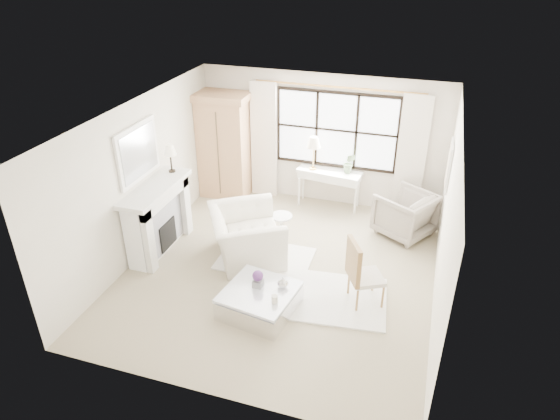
{
  "coord_description": "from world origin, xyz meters",
  "views": [
    {
      "loc": [
        2.09,
        -6.58,
        4.97
      ],
      "look_at": [
        -0.07,
        0.2,
        1.05
      ],
      "focal_mm": 32.0,
      "sensor_mm": 36.0,
      "label": 1
    }
  ],
  "objects_px": {
    "armoire": "(224,145)",
    "club_armchair": "(246,236)",
    "console_table": "(329,188)",
    "coffee_table": "(260,301)"
  },
  "relations": [
    {
      "from": "console_table",
      "to": "coffee_table",
      "type": "height_order",
      "value": "console_table"
    },
    {
      "from": "armoire",
      "to": "club_armchair",
      "type": "bearing_deg",
      "value": -59.8
    },
    {
      "from": "armoire",
      "to": "console_table",
      "type": "bearing_deg",
      "value": 2.62
    },
    {
      "from": "armoire",
      "to": "console_table",
      "type": "height_order",
      "value": "armoire"
    },
    {
      "from": "console_table",
      "to": "club_armchair",
      "type": "relative_size",
      "value": 1.0
    },
    {
      "from": "armoire",
      "to": "club_armchair",
      "type": "distance_m",
      "value": 2.62
    },
    {
      "from": "console_table",
      "to": "club_armchair",
      "type": "xyz_separation_m",
      "value": [
        -0.93,
        -2.31,
        0.04
      ]
    },
    {
      "from": "console_table",
      "to": "club_armchair",
      "type": "distance_m",
      "value": 2.49
    },
    {
      "from": "armoire",
      "to": "club_armchair",
      "type": "xyz_separation_m",
      "value": [
        1.31,
        -2.16,
        -0.7
      ]
    },
    {
      "from": "club_armchair",
      "to": "coffee_table",
      "type": "xyz_separation_m",
      "value": [
        0.7,
        -1.29,
        -0.25
      ]
    }
  ]
}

